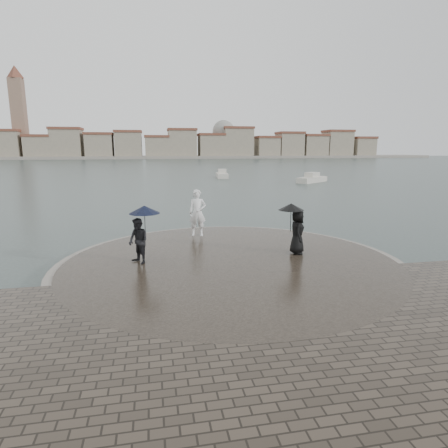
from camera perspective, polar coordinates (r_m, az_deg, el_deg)
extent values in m
plane|color=#2B3835|center=(10.59, 5.03, -12.84)|extent=(400.00, 400.00, 0.00)
cylinder|color=gray|center=(13.71, 1.03, -6.35)|extent=(12.50, 12.50, 0.32)
cylinder|color=#2D261E|center=(13.70, 1.03, -6.27)|extent=(11.90, 11.90, 0.36)
imported|color=white|center=(17.34, -4.06, 1.73)|extent=(0.85, 0.63, 2.15)
imported|color=black|center=(13.44, -12.92, -2.55)|extent=(0.96, 0.99, 1.61)
cylinder|color=black|center=(13.42, -11.94, -0.15)|extent=(0.02, 0.02, 0.90)
cone|color=#101832|center=(13.32, -12.04, 2.17)|extent=(1.11, 1.11, 0.28)
imported|color=black|center=(14.59, 11.12, -1.20)|extent=(0.76, 0.96, 1.70)
cylinder|color=black|center=(14.50, 10.12, 0.57)|extent=(0.02, 0.02, 0.90)
cone|color=black|center=(14.41, 10.19, 2.61)|extent=(1.00, 1.00, 0.26)
cube|color=gray|center=(172.34, -10.14, 9.99)|extent=(260.00, 20.00, 1.20)
cube|color=gray|center=(178.71, -30.11, 10.28)|extent=(11.00, 10.00, 11.00)
cube|color=brown|center=(178.85, -30.31, 12.19)|extent=(11.60, 10.60, 1.00)
cube|color=gray|center=(175.23, -26.32, 10.31)|extent=(10.00, 10.00, 9.00)
cube|color=brown|center=(175.30, -26.47, 11.94)|extent=(10.60, 10.60, 1.00)
cube|color=gray|center=(172.72, -22.78, 11.09)|extent=(12.00, 10.00, 12.00)
cube|color=brown|center=(172.91, -22.95, 13.24)|extent=(12.60, 10.60, 1.00)
cube|color=gray|center=(170.61, -18.41, 11.06)|extent=(11.00, 10.00, 10.00)
cube|color=brown|center=(170.72, -18.53, 12.91)|extent=(11.60, 10.60, 1.00)
cube|color=gray|center=(169.53, -14.32, 11.46)|extent=(11.00, 10.00, 11.00)
cube|color=brown|center=(169.68, -14.42, 13.48)|extent=(11.60, 10.60, 1.00)
cube|color=gray|center=(169.30, -10.17, 11.29)|extent=(10.00, 10.00, 9.00)
cube|color=brown|center=(169.37, -10.23, 12.98)|extent=(10.60, 10.60, 1.00)
cube|color=gray|center=(169.84, -6.39, 11.90)|extent=(12.00, 10.00, 12.00)
cube|color=brown|center=(170.02, -6.44, 14.09)|extent=(12.60, 10.60, 1.00)
cube|color=gray|center=(171.37, -1.96, 11.63)|extent=(11.00, 10.00, 10.00)
cube|color=brown|center=(171.48, -1.97, 13.46)|extent=(11.60, 10.60, 1.00)
cube|color=gray|center=(173.66, 2.04, 12.12)|extent=(13.00, 10.00, 13.00)
cube|color=brown|center=(173.88, 2.06, 14.42)|extent=(13.60, 10.60, 1.00)
cube|color=gray|center=(177.29, 6.54, 11.39)|extent=(10.00, 10.00, 9.00)
cube|color=brown|center=(177.36, 6.58, 13.01)|extent=(10.60, 10.60, 1.00)
cube|color=gray|center=(180.87, 9.95, 11.61)|extent=(11.00, 10.00, 11.00)
cube|color=brown|center=(181.01, 10.01, 13.51)|extent=(11.60, 10.60, 1.00)
cube|color=gray|center=(185.43, 13.48, 11.31)|extent=(11.00, 10.00, 10.00)
cube|color=brown|center=(185.53, 13.56, 13.01)|extent=(11.60, 10.60, 1.00)
cube|color=gray|center=(190.65, 16.85, 11.43)|extent=(12.00, 10.00, 12.00)
cube|color=brown|center=(190.82, 16.96, 13.38)|extent=(12.60, 10.60, 1.00)
cube|color=gray|center=(196.97, 20.24, 10.77)|extent=(10.00, 10.00, 9.00)
cube|color=brown|center=(197.03, 20.34, 12.22)|extent=(10.60, 10.60, 1.00)
cube|color=#846654|center=(179.46, -28.70, 13.78)|extent=(5.00, 5.00, 32.00)
cone|color=brown|center=(181.60, -29.29, 19.59)|extent=(6.80, 6.80, 5.00)
sphere|color=gray|center=(174.54, -0.08, 13.93)|extent=(10.00, 10.00, 10.00)
cube|color=beige|center=(57.49, -0.31, 7.33)|extent=(2.25, 5.65, 0.90)
cube|color=beige|center=(57.45, -0.31, 7.93)|extent=(1.43, 2.13, 0.90)
cube|color=beige|center=(50.74, 13.25, 6.48)|extent=(5.33, 4.63, 0.90)
cube|color=beige|center=(50.70, 13.28, 7.16)|extent=(2.32, 2.17, 0.90)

